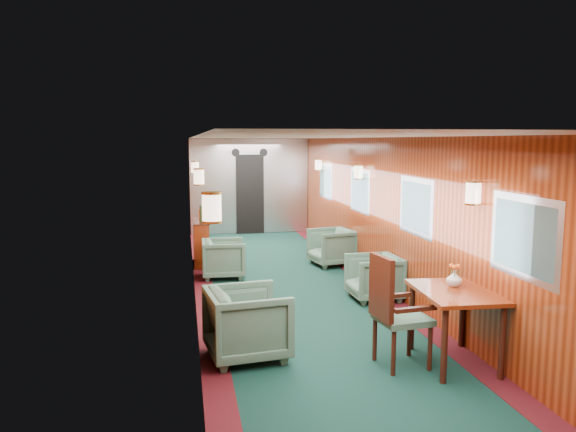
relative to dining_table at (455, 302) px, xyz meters
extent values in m
plane|color=#0D2E26|center=(-1.14, 2.89, -0.67)|extent=(12.00, 12.00, 0.00)
cube|color=white|center=(-1.14, 2.89, 1.68)|extent=(3.00, 12.00, 0.10)
cube|color=white|center=(-1.14, 2.89, 1.69)|extent=(1.20, 12.00, 0.06)
cube|color=maroon|center=(-1.14, 8.89, 0.53)|extent=(3.00, 0.10, 2.40)
cube|color=maroon|center=(-1.14, -3.11, 0.53)|extent=(3.00, 0.10, 2.40)
cube|color=maroon|center=(-2.64, 2.89, 0.53)|extent=(0.10, 12.00, 2.40)
cube|color=maroon|center=(0.36, 2.89, 0.53)|extent=(0.10, 12.00, 2.40)
cube|color=#3D0C11|center=(-2.49, 2.89, -0.67)|extent=(0.30, 12.00, 0.01)
cube|color=#3D0C11|center=(0.21, 2.89, -0.67)|extent=(0.30, 12.00, 0.01)
cube|color=silver|center=(-1.14, 8.81, 0.53)|extent=(2.98, 0.12, 2.38)
cube|color=black|center=(-1.14, 8.73, 0.33)|extent=(0.70, 0.06, 2.00)
cylinder|color=black|center=(-1.49, 8.74, 1.38)|extent=(0.20, 0.04, 0.20)
cylinder|color=black|center=(-0.79, 8.74, 1.38)|extent=(0.20, 0.04, 0.20)
cube|color=#ACAFB3|center=(0.35, -0.61, 0.78)|extent=(0.02, 1.10, 0.80)
cube|color=#3E5C5D|center=(0.34, -0.61, 0.78)|extent=(0.01, 0.96, 0.66)
cube|color=#ACAFB3|center=(0.35, 1.89, 0.78)|extent=(0.02, 1.10, 0.80)
cube|color=#3E5C5D|center=(0.34, 1.89, 0.78)|extent=(0.01, 0.96, 0.66)
cube|color=#ACAFB3|center=(0.35, 4.39, 0.78)|extent=(0.02, 1.10, 0.80)
cube|color=#3E5C5D|center=(0.34, 4.39, 0.78)|extent=(0.01, 0.96, 0.66)
cube|color=#ACAFB3|center=(0.35, 6.89, 0.78)|extent=(0.02, 1.10, 0.80)
cube|color=#3E5C5D|center=(0.34, 6.89, 0.78)|extent=(0.01, 0.96, 0.66)
cylinder|color=#FFE6C6|center=(-2.54, -0.61, 1.13)|extent=(0.16, 0.16, 0.24)
cylinder|color=gold|center=(-2.54, -0.61, 1.01)|extent=(0.17, 0.17, 0.02)
cylinder|color=#FFE6C6|center=(0.26, 0.19, 1.13)|extent=(0.16, 0.16, 0.24)
cylinder|color=gold|center=(0.26, 0.19, 1.01)|extent=(0.17, 0.17, 0.02)
cylinder|color=#FFE6C6|center=(-2.54, 3.39, 1.13)|extent=(0.16, 0.16, 0.24)
cylinder|color=gold|center=(-2.54, 3.39, 1.01)|extent=(0.17, 0.17, 0.02)
cylinder|color=#FFE6C6|center=(0.26, 4.19, 1.13)|extent=(0.16, 0.16, 0.24)
cylinder|color=gold|center=(0.26, 4.19, 1.01)|extent=(0.17, 0.17, 0.02)
cylinder|color=#FFE6C6|center=(-2.54, 6.39, 1.13)|extent=(0.16, 0.16, 0.24)
cylinder|color=gold|center=(-2.54, 6.39, 1.01)|extent=(0.17, 0.17, 0.02)
cylinder|color=#FFE6C6|center=(0.26, 7.19, 1.13)|extent=(0.16, 0.16, 0.24)
cylinder|color=gold|center=(0.26, 7.19, 1.01)|extent=(0.17, 0.17, 0.02)
cube|color=maroon|center=(0.00, 0.00, 0.11)|extent=(0.80, 1.10, 0.04)
cylinder|color=#3B160D|center=(-0.32, -0.44, -0.29)|extent=(0.06, 0.06, 0.75)
cylinder|color=#3B160D|center=(0.27, -0.47, -0.29)|extent=(0.06, 0.06, 0.75)
cylinder|color=#3B160D|center=(-0.27, 0.47, -0.29)|extent=(0.06, 0.06, 0.75)
cylinder|color=#3B160D|center=(0.32, 0.44, -0.29)|extent=(0.06, 0.06, 0.75)
cube|color=#1C4134|center=(-0.56, 0.05, -0.16)|extent=(0.57, 0.57, 0.07)
cube|color=#3B160D|center=(-0.81, 0.02, 0.19)|extent=(0.11, 0.47, 0.66)
cube|color=#1C4134|center=(-0.78, 0.03, 0.12)|extent=(0.07, 0.35, 0.40)
cube|color=#3B160D|center=(-0.52, -0.20, 0.01)|extent=(0.47, 0.11, 0.04)
cube|color=#3B160D|center=(-0.59, 0.30, 0.01)|extent=(0.47, 0.11, 0.04)
cylinder|color=#3B160D|center=(-0.74, -0.18, -0.43)|extent=(0.05, 0.05, 0.47)
cylinder|color=#3B160D|center=(-0.32, -0.13, -0.43)|extent=(0.05, 0.05, 0.47)
cylinder|color=#3B160D|center=(-0.79, 0.23, -0.43)|extent=(0.05, 0.05, 0.47)
cylinder|color=#3B160D|center=(-0.38, 0.29, -0.43)|extent=(0.05, 0.05, 0.47)
cube|color=maroon|center=(-2.48, 5.32, -0.25)|extent=(0.28, 0.93, 0.83)
cube|color=#3B160D|center=(-2.47, 5.32, 0.17)|extent=(0.30, 0.95, 0.02)
cylinder|color=#24492B|center=(-2.46, 5.08, 0.29)|extent=(0.07, 0.07, 0.22)
cylinder|color=#24492B|center=(-2.46, 5.41, 0.32)|extent=(0.06, 0.06, 0.28)
cylinder|color=gold|center=(-2.46, 5.59, 0.27)|extent=(0.08, 0.08, 0.18)
imported|color=beige|center=(0.06, 0.15, 0.21)|extent=(0.18, 0.18, 0.17)
imported|color=#1C4134|center=(-2.13, 0.56, -0.28)|extent=(0.95, 0.93, 0.77)
imported|color=#1C4134|center=(-2.13, 4.22, -0.34)|extent=(0.75, 0.73, 0.67)
imported|color=#1C4134|center=(-0.03, 2.46, -0.34)|extent=(0.76, 0.74, 0.67)
imported|color=#1C4134|center=(-0.05, 4.82, -0.32)|extent=(0.89, 0.87, 0.70)
camera|label=1|loc=(-2.76, -5.29, 1.69)|focal=35.00mm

